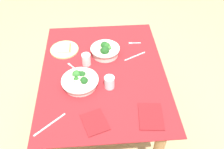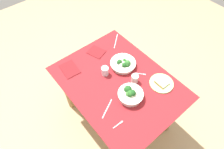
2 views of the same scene
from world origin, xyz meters
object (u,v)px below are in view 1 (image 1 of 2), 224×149
fork_by_far_bowl (134,43)px  fork_by_near_bowl (72,66)px  table_knife_left (135,56)px  napkin_folded_upper (151,116)px  broccoli_bowl_near (105,50)px  water_glass_side (86,59)px  table_knife_right (50,124)px  napkin_folded_lower (95,122)px  water_glass_center (109,82)px  broccoli_bowl_far (80,81)px  bread_side_plate (65,49)px

fork_by_far_bowl → fork_by_near_bowl: 0.54m
table_knife_left → napkin_folded_upper: 0.55m
broccoli_bowl_near → fork_by_near_bowl: 0.28m
fork_by_near_bowl → table_knife_left: bearing=-120.4°
water_glass_side → napkin_folded_upper: water_glass_side is taller
water_glass_side → fork_by_far_bowl: 0.44m
water_glass_side → fork_by_near_bowl: 0.12m
table_knife_right → napkin_folded_lower: napkin_folded_lower is taller
broccoli_bowl_near → fork_by_near_bowl: broccoli_bowl_near is taller
fork_by_far_bowl → napkin_folded_lower: napkin_folded_lower is taller
water_glass_center → napkin_folded_lower: 0.30m
water_glass_side → fork_by_far_bowl: (0.22, -0.38, -0.04)m
water_glass_center → water_glass_side: size_ratio=0.99×
napkin_folded_lower → napkin_folded_upper: bearing=-87.2°
broccoli_bowl_far → table_knife_right: bearing=151.0°
water_glass_side → table_knife_left: bearing=-81.3°
water_glass_side → table_knife_left: (0.06, -0.36, -0.04)m
bread_side_plate → table_knife_right: 0.69m
table_knife_right → napkin_folded_lower: (-0.00, -0.26, 0.00)m
fork_by_far_bowl → napkin_folded_upper: napkin_folded_upper is taller
bread_side_plate → table_knife_left: bread_side_plate is taller
bread_side_plate → napkin_folded_lower: size_ratio=1.33×
broccoli_bowl_near → napkin_folded_upper: 0.64m
bread_side_plate → water_glass_side: size_ratio=2.50×
fork_by_far_bowl → fork_by_near_bowl: same height
broccoli_bowl_far → broccoli_bowl_near: bearing=-31.9°
fork_by_near_bowl → table_knife_left: (0.08, -0.47, -0.00)m
water_glass_side → napkin_folded_lower: size_ratio=0.53×
bread_side_plate → table_knife_left: bearing=-102.4°
fork_by_far_bowl → napkin_folded_upper: 0.72m
table_knife_left → fork_by_near_bowl: bearing=-17.6°
fork_by_far_bowl → broccoli_bowl_near: bearing=29.8°
table_knife_right → napkin_folded_upper: napkin_folded_upper is taller
water_glass_center → table_knife_right: (-0.27, 0.36, -0.04)m
water_glass_side → fork_by_far_bowl: bearing=-60.1°
bread_side_plate → fork_by_far_bowl: (0.05, -0.55, -0.01)m
water_glass_center → fork_by_far_bowl: 0.51m
napkin_folded_lower → fork_by_near_bowl: bearing=17.1°
fork_by_near_bowl → bread_side_plate: bearing=-21.5°
broccoli_bowl_far → fork_by_near_bowl: (0.18, 0.06, -0.03)m
broccoli_bowl_near → bread_side_plate: 0.32m
broccoli_bowl_far → water_glass_side: bearing=-11.8°
napkin_folded_lower → fork_by_far_bowl: bearing=-24.5°
table_knife_right → water_glass_side: bearing=-153.0°
broccoli_bowl_near → water_glass_center: bearing=-178.6°
broccoli_bowl_near → napkin_folded_upper: size_ratio=1.12×
water_glass_center → napkin_folded_upper: bearing=-138.6°
broccoli_bowl_near → napkin_folded_lower: 0.62m
napkin_folded_upper → napkin_folded_lower: size_ratio=1.19×
table_knife_left → napkin_folded_lower: bearing=33.9°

